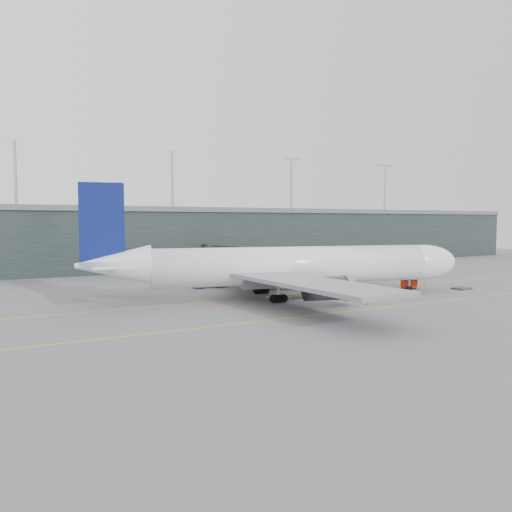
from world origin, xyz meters
TOP-DOWN VIEW (x-y plane):
  - ground at (0.00, 0.00)m, footprint 320.00×320.00m
  - taxiline_a at (0.00, -4.00)m, footprint 160.00×0.25m
  - taxiline_b at (0.00, -20.00)m, footprint 160.00×0.25m
  - taxiline_lead_main at (5.00, 20.00)m, footprint 0.25×60.00m
  - terminal at (-0.00, 58.00)m, footprint 240.00×36.00m
  - main_aircraft at (4.80, -6.01)m, footprint 60.57×55.93m
  - jet_bridge at (17.69, 23.54)m, footprint 13.97×43.13m
  - gse_cart at (28.41, -7.76)m, footprint 2.80×2.24m
  - baggage_dolly at (35.81, -12.77)m, footprint 3.12×2.61m
  - uld_a at (-3.70, 10.14)m, footprint 2.29×1.99m
  - uld_b at (-0.93, 10.65)m, footprint 2.26×1.88m
  - uld_c at (0.21, 9.75)m, footprint 2.37×1.97m
  - cone_nose at (35.78, -4.53)m, footprint 0.48×0.48m
  - cone_wing_stbd at (10.36, -17.62)m, footprint 0.49×0.49m
  - cone_wing_port at (9.61, 11.91)m, footprint 0.46×0.46m
  - cone_tail at (-9.91, -10.05)m, footprint 0.48×0.48m

SIDE VIEW (x-z plane):
  - ground at x=0.00m, z-range 0.00..0.00m
  - taxiline_a at x=0.00m, z-range 0.00..0.02m
  - taxiline_b at x=0.00m, z-range 0.00..0.02m
  - taxiline_lead_main at x=5.00m, z-range 0.00..0.02m
  - baggage_dolly at x=35.81m, z-range 0.03..0.32m
  - cone_wing_port at x=9.61m, z-range 0.00..0.73m
  - cone_tail at x=-9.91m, z-range 0.00..0.76m
  - cone_nose at x=35.78m, z-range 0.00..0.77m
  - cone_wing_stbd at x=10.36m, z-range 0.00..0.79m
  - gse_cart at x=28.41m, z-range 0.09..1.76m
  - uld_a at x=-3.70m, z-range 0.05..1.84m
  - uld_b at x=-0.93m, z-range 0.05..1.96m
  - uld_c at x=0.21m, z-range 0.05..2.07m
  - jet_bridge at x=17.69m, z-range 1.58..7.95m
  - main_aircraft at x=4.80m, z-range -3.76..13.38m
  - terminal at x=0.00m, z-range -6.88..22.12m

